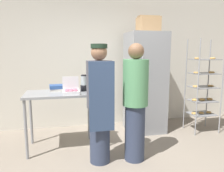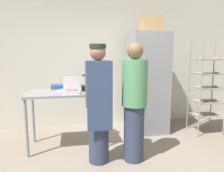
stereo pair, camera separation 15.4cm
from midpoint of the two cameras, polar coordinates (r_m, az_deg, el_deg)
The scene contains 10 objects.
back_wall at distance 4.73m, azimuth -1.07°, elevation 8.22°, with size 6.40×0.12×3.05m, color silver.
refrigerator at distance 4.37m, azimuth 10.24°, elevation 0.81°, with size 0.71×0.71×1.95m.
baking_rack at distance 4.63m, azimuth 24.44°, elevation -0.46°, with size 0.55×0.44×1.83m.
prep_counter at distance 3.64m, azimuth -12.04°, elevation -3.37°, with size 1.08×0.66×0.94m.
donut_box at distance 3.44m, azimuth -9.32°, elevation -1.19°, with size 0.26×0.22×0.26m.
blender_pitcher at distance 3.67m, azimuth -5.93°, elevation 0.64°, with size 0.12×0.12×0.27m.
binder_stack at distance 3.77m, azimuth -12.16°, elevation -0.36°, with size 0.33×0.25×0.10m.
cardboard_storage_box at distance 4.37m, azimuth 11.13°, elevation 15.56°, with size 0.39×0.35×0.30m.
person_baker at distance 3.06m, azimuth -2.14°, elevation -4.35°, with size 0.36×0.38×1.69m.
person_customer at distance 3.14m, azimuth 7.27°, elevation -4.28°, with size 0.36×0.36×1.70m.
Camera 2 is at (-0.69, -2.43, 1.58)m, focal length 35.00 mm.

